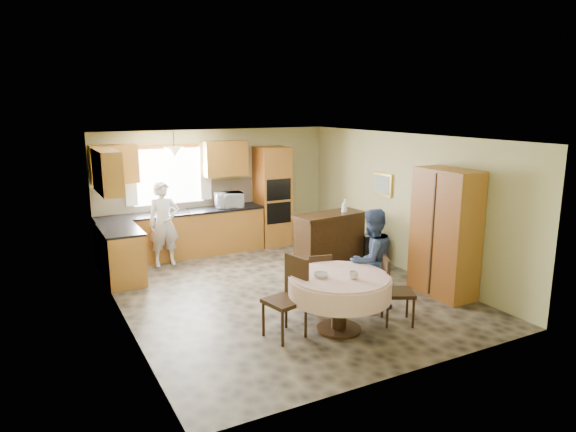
# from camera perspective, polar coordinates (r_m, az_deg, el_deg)

# --- Properties ---
(floor) EXTENTS (5.00, 6.00, 0.01)m
(floor) POSITION_cam_1_polar(r_m,az_deg,el_deg) (8.51, -0.64, -8.33)
(floor) COLOR #6F624D
(floor) RESTS_ON ground
(ceiling) EXTENTS (5.00, 6.00, 0.01)m
(ceiling) POSITION_cam_1_polar(r_m,az_deg,el_deg) (7.97, -0.69, 8.73)
(ceiling) COLOR white
(ceiling) RESTS_ON wall_back
(wall_back) EXTENTS (5.00, 0.02, 2.50)m
(wall_back) POSITION_cam_1_polar(r_m,az_deg,el_deg) (10.86, -7.95, 2.93)
(wall_back) COLOR tan
(wall_back) RESTS_ON floor
(wall_front) EXTENTS (5.00, 0.02, 2.50)m
(wall_front) POSITION_cam_1_polar(r_m,az_deg,el_deg) (5.74, 13.27, -5.76)
(wall_front) COLOR tan
(wall_front) RESTS_ON floor
(wall_left) EXTENTS (0.02, 6.00, 2.50)m
(wall_left) POSITION_cam_1_polar(r_m,az_deg,el_deg) (7.38, -18.20, -2.02)
(wall_left) COLOR tan
(wall_left) RESTS_ON floor
(wall_right) EXTENTS (0.02, 6.00, 2.50)m
(wall_right) POSITION_cam_1_polar(r_m,az_deg,el_deg) (9.53, 12.82, 1.44)
(wall_right) COLOR tan
(wall_right) RESTS_ON floor
(window) EXTENTS (1.40, 0.03, 1.10)m
(window) POSITION_cam_1_polar(r_m,az_deg,el_deg) (10.49, -13.11, 4.34)
(window) COLOR white
(window) RESTS_ON wall_back
(curtain_left) EXTENTS (0.22, 0.02, 1.15)m
(curtain_left) POSITION_cam_1_polar(r_m,az_deg,el_deg) (10.27, -17.10, 4.23)
(curtain_left) COLOR white
(curtain_left) RESTS_ON wall_back
(curtain_right) EXTENTS (0.22, 0.02, 1.15)m
(curtain_right) POSITION_cam_1_polar(r_m,az_deg,el_deg) (10.65, -9.15, 4.89)
(curtain_right) COLOR white
(curtain_right) RESTS_ON wall_back
(base_cab_back) EXTENTS (3.30, 0.60, 0.88)m
(base_cab_back) POSITION_cam_1_polar(r_m,az_deg,el_deg) (10.48, -11.62, -2.06)
(base_cab_back) COLOR gold
(base_cab_back) RESTS_ON floor
(counter_back) EXTENTS (3.30, 0.64, 0.04)m
(counter_back) POSITION_cam_1_polar(r_m,az_deg,el_deg) (10.38, -11.73, 0.40)
(counter_back) COLOR black
(counter_back) RESTS_ON base_cab_back
(base_cab_left) EXTENTS (0.60, 1.20, 0.88)m
(base_cab_left) POSITION_cam_1_polar(r_m,az_deg,el_deg) (9.35, -18.00, -4.19)
(base_cab_left) COLOR gold
(base_cab_left) RESTS_ON floor
(counter_left) EXTENTS (0.64, 1.20, 0.04)m
(counter_left) POSITION_cam_1_polar(r_m,az_deg,el_deg) (9.23, -18.19, -1.45)
(counter_left) COLOR black
(counter_left) RESTS_ON base_cab_left
(backsplash) EXTENTS (3.30, 0.02, 0.55)m
(backsplash) POSITION_cam_1_polar(r_m,az_deg,el_deg) (10.60, -12.24, 2.16)
(backsplash) COLOR #C5B18B
(backsplash) RESTS_ON wall_back
(wall_cab_left) EXTENTS (0.85, 0.33, 0.72)m
(wall_cab_left) POSITION_cam_1_polar(r_m,az_deg,el_deg) (10.10, -18.77, 5.48)
(wall_cab_left) COLOR #AB6E2A
(wall_cab_left) RESTS_ON wall_back
(wall_cab_right) EXTENTS (0.90, 0.33, 0.72)m
(wall_cab_right) POSITION_cam_1_polar(r_m,az_deg,el_deg) (10.67, -6.99, 6.37)
(wall_cab_right) COLOR #AB6E2A
(wall_cab_right) RESTS_ON wall_back
(wall_cab_side) EXTENTS (0.33, 1.20, 0.72)m
(wall_cab_side) POSITION_cam_1_polar(r_m,az_deg,el_deg) (9.04, -19.46, 4.70)
(wall_cab_side) COLOR #AB6E2A
(wall_cab_side) RESTS_ON wall_left
(oven_tower) EXTENTS (0.66, 0.62, 2.12)m
(oven_tower) POSITION_cam_1_polar(r_m,az_deg,el_deg) (11.05, -1.75, 2.21)
(oven_tower) COLOR gold
(oven_tower) RESTS_ON floor
(oven_upper) EXTENTS (0.56, 0.01, 0.45)m
(oven_upper) POSITION_cam_1_polar(r_m,az_deg,el_deg) (10.74, -1.02, 2.95)
(oven_upper) COLOR black
(oven_upper) RESTS_ON oven_tower
(oven_lower) EXTENTS (0.56, 0.01, 0.45)m
(oven_lower) POSITION_cam_1_polar(r_m,az_deg,el_deg) (10.83, -1.01, 0.34)
(oven_lower) COLOR black
(oven_lower) RESTS_ON oven_tower
(pendant) EXTENTS (0.36, 0.36, 0.18)m
(pendant) POSITION_cam_1_polar(r_m,az_deg,el_deg) (9.97, -12.54, 6.97)
(pendant) COLOR beige
(pendant) RESTS_ON ceiling
(sideboard) EXTENTS (1.41, 0.72, 0.97)m
(sideboard) POSITION_cam_1_polar(r_m,az_deg,el_deg) (9.60, 4.63, -2.91)
(sideboard) COLOR #35220E
(sideboard) RESTS_ON floor
(space_heater) EXTENTS (0.51, 0.45, 0.59)m
(space_heater) POSITION_cam_1_polar(r_m,az_deg,el_deg) (9.89, 9.61, -3.73)
(space_heater) COLOR black
(space_heater) RESTS_ON floor
(cupboard) EXTENTS (0.53, 1.06, 2.03)m
(cupboard) POSITION_cam_1_polar(r_m,az_deg,el_deg) (8.46, 17.05, -1.80)
(cupboard) COLOR gold
(cupboard) RESTS_ON floor
(dining_table) EXTENTS (1.37, 1.37, 0.78)m
(dining_table) POSITION_cam_1_polar(r_m,az_deg,el_deg) (6.93, 5.76, -7.94)
(dining_table) COLOR #35220E
(dining_table) RESTS_ON floor
(chair_left) EXTENTS (0.55, 0.55, 1.06)m
(chair_left) POSITION_cam_1_polar(r_m,az_deg,el_deg) (6.77, 0.17, -8.54)
(chair_left) COLOR #35220E
(chair_left) RESTS_ON floor
(chair_back) EXTENTS (0.45, 0.45, 0.86)m
(chair_back) POSITION_cam_1_polar(r_m,az_deg,el_deg) (7.64, 3.32, -6.98)
(chair_back) COLOR #35220E
(chair_back) RESTS_ON floor
(chair_right) EXTENTS (0.56, 0.56, 0.96)m
(chair_right) POSITION_cam_1_polar(r_m,az_deg,el_deg) (7.30, 11.57, -7.72)
(chair_right) COLOR #35220E
(chair_right) RESTS_ON floor
(framed_picture) EXTENTS (0.06, 0.53, 0.44)m
(framed_picture) POSITION_cam_1_polar(r_m,az_deg,el_deg) (9.93, 10.47, 3.45)
(framed_picture) COLOR gold
(framed_picture) RESTS_ON wall_right
(microwave) EXTENTS (0.60, 0.45, 0.31)m
(microwave) POSITION_cam_1_polar(r_m,az_deg,el_deg) (10.61, -6.58, 1.78)
(microwave) COLOR silver
(microwave) RESTS_ON counter_back
(person_sink) EXTENTS (0.59, 0.39, 1.60)m
(person_sink) POSITION_cam_1_polar(r_m,az_deg,el_deg) (9.91, -13.62, -0.85)
(person_sink) COLOR silver
(person_sink) RESTS_ON floor
(person_dining) EXTENTS (0.80, 0.66, 1.53)m
(person_dining) POSITION_cam_1_polar(r_m,az_deg,el_deg) (7.62, 9.24, -4.88)
(person_dining) COLOR navy
(person_dining) RESTS_ON floor
(bowl_sideboard) EXTENTS (0.25, 0.25, 0.06)m
(bowl_sideboard) POSITION_cam_1_polar(r_m,az_deg,el_deg) (9.28, 2.71, -0.15)
(bowl_sideboard) COLOR #B2B2B2
(bowl_sideboard) RESTS_ON sideboard
(bottle_sideboard) EXTENTS (0.12, 0.12, 0.30)m
(bottle_sideboard) POSITION_cam_1_polar(r_m,az_deg,el_deg) (9.62, 6.29, 0.98)
(bottle_sideboard) COLOR silver
(bottle_sideboard) RESTS_ON sideboard
(cup_table) EXTENTS (0.15, 0.15, 0.10)m
(cup_table) POSITION_cam_1_polar(r_m,az_deg,el_deg) (6.75, 7.25, -6.53)
(cup_table) COLOR #B2B2B2
(cup_table) RESTS_ON dining_table
(bowl_table) EXTENTS (0.25, 0.25, 0.06)m
(bowl_table) POSITION_cam_1_polar(r_m,az_deg,el_deg) (6.77, 3.68, -6.57)
(bowl_table) COLOR #B2B2B2
(bowl_table) RESTS_ON dining_table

